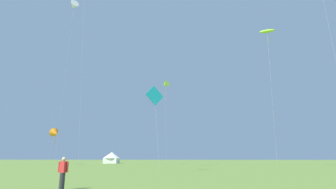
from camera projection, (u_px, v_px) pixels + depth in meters
The scene contains 7 objects.
kite_white_delta at pixel (74, 6), 63.23m from camera, with size 3.00×3.01×38.67m.
kite_cyan_diamond at pixel (155, 96), 34.32m from camera, with size 2.15×2.68×11.01m.
kite_lime_parafoil at pixel (267, 31), 52.83m from camera, with size 3.16×3.30×27.02m.
kite_orange_delta at pixel (55, 133), 64.22m from camera, with size 3.32×3.25×8.85m.
kite_lime_delta at pixel (165, 85), 66.76m from camera, with size 2.44×2.44×20.79m.
person_spectator at pixel (63, 174), 14.24m from camera, with size 0.57×0.34×1.73m.
festival_tent_left at pixel (112, 157), 78.06m from camera, with size 5.01×5.01×3.26m.
Camera 1 is at (2.85, -5.77, 1.70)m, focal length 28.00 mm.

